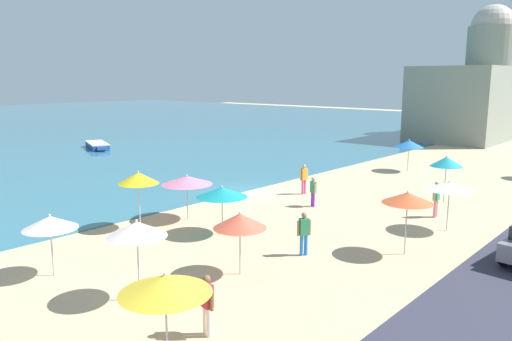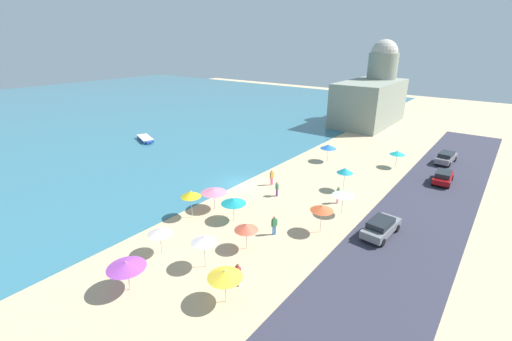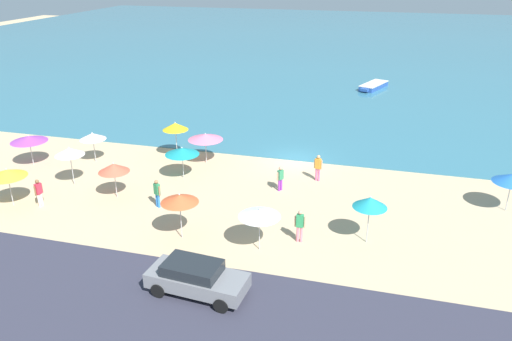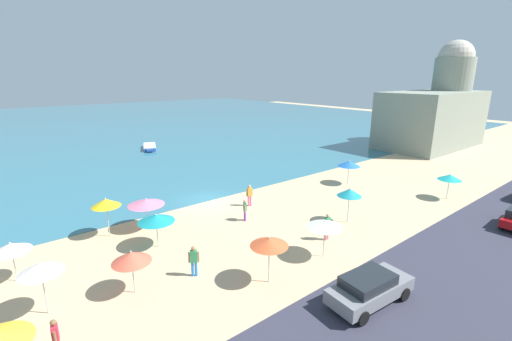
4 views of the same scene
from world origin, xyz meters
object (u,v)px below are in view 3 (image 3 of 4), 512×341
object	(u,v)px
bather_2	(300,224)
parked_car_0	(196,277)
beach_umbrella_4	(114,168)
beach_umbrella_10	(512,178)
beach_umbrella_8	(205,137)
beach_umbrella_7	(7,173)
bather_4	(318,166)
beach_umbrella_11	(29,139)
bather_1	(39,191)
bather_0	(280,177)
beach_umbrella_5	(69,152)
skiff_nearshore	(373,86)
beach_umbrella_1	(370,202)
beach_umbrella_6	(175,126)
bather_3	(157,192)
beach_umbrella_2	(92,136)
beach_umbrella_12	(259,213)
beach_umbrella_9	(180,199)
beach_umbrella_3	(182,151)

from	to	relation	value
bather_2	parked_car_0	bearing A→B (deg)	-122.75
beach_umbrella_4	beach_umbrella_10	size ratio (longest dim) A/B	0.96
beach_umbrella_10	beach_umbrella_8	bearing A→B (deg)	172.97
beach_umbrella_7	bather_4	world-z (taller)	beach_umbrella_7
beach_umbrella_11	bather_1	size ratio (longest dim) A/B	1.46
bather_0	parked_car_0	xyz separation A→B (m)	(-1.19, -11.05, -0.05)
beach_umbrella_5	bather_0	world-z (taller)	beach_umbrella_5
skiff_nearshore	beach_umbrella_8	bearing A→B (deg)	-112.22
beach_umbrella_1	beach_umbrella_7	world-z (taller)	beach_umbrella_1
beach_umbrella_4	beach_umbrella_6	size ratio (longest dim) A/B	0.84
bather_1	skiff_nearshore	bearing A→B (deg)	63.12
beach_umbrella_1	bather_2	size ratio (longest dim) A/B	1.46
beach_umbrella_11	bather_3	distance (m)	11.78
beach_umbrella_5	bather_0	xyz separation A→B (m)	(12.83, 2.59, -1.36)
beach_umbrella_2	beach_umbrella_10	xyz separation A→B (m)	(26.67, -0.50, 0.13)
beach_umbrella_4	bather_0	world-z (taller)	beach_umbrella_4
beach_umbrella_1	beach_umbrella_7	bearing A→B (deg)	-176.42
bather_4	skiff_nearshore	world-z (taller)	bather_4
beach_umbrella_4	beach_umbrella_12	world-z (taller)	beach_umbrella_12
beach_umbrella_1	beach_umbrella_9	world-z (taller)	beach_umbrella_1
beach_umbrella_10	skiff_nearshore	distance (m)	28.82
beach_umbrella_6	parked_car_0	world-z (taller)	beach_umbrella_6
skiff_nearshore	beach_umbrella_4	bearing A→B (deg)	-113.16
beach_umbrella_8	bather_3	distance (m)	7.19
beach_umbrella_9	bather_1	size ratio (longest dim) A/B	1.49
bather_2	skiff_nearshore	distance (m)	33.88
beach_umbrella_8	beach_umbrella_12	bearing A→B (deg)	-57.03
beach_umbrella_3	beach_umbrella_7	distance (m)	10.19
beach_umbrella_1	bather_1	bearing A→B (deg)	-177.23
beach_umbrella_10	bather_2	size ratio (longest dim) A/B	1.32
beach_umbrella_4	skiff_nearshore	distance (m)	34.43
bather_3	parked_car_0	size ratio (longest dim) A/B	0.39
beach_umbrella_4	skiff_nearshore	xyz separation A→B (m)	(13.53, 31.62, -1.58)
beach_umbrella_8	beach_umbrella_9	bearing A→B (deg)	-76.69
beach_umbrella_1	beach_umbrella_8	size ratio (longest dim) A/B	1.06
beach_umbrella_11	beach_umbrella_1	bearing A→B (deg)	-10.77
beach_umbrella_6	bather_0	size ratio (longest dim) A/B	1.67
beach_umbrella_3	parked_car_0	world-z (taller)	beach_umbrella_3
beach_umbrella_7	bather_2	distance (m)	16.84
beach_umbrella_12	bather_4	world-z (taller)	beach_umbrella_12
beach_umbrella_11	beach_umbrella_7	bearing A→B (deg)	-62.23
beach_umbrella_1	beach_umbrella_7	size ratio (longest dim) A/B	1.10
bather_2	parked_car_0	size ratio (longest dim) A/B	0.40
beach_umbrella_1	bather_2	world-z (taller)	beach_umbrella_1
bather_1	beach_umbrella_12	bearing A→B (deg)	-5.11
bather_3	beach_umbrella_3	bearing A→B (deg)	92.57
beach_umbrella_4	beach_umbrella_7	distance (m)	5.85
bather_0	beach_umbrella_11	bearing A→B (deg)	-178.56
beach_umbrella_3	bather_3	bearing A→B (deg)	-87.43
beach_umbrella_1	bather_4	world-z (taller)	beach_umbrella_1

